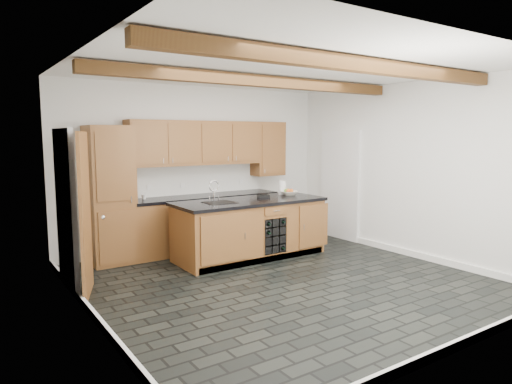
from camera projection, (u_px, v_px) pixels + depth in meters
ground at (284, 281)px, 6.16m from camera, size 5.00×5.00×0.00m
room_shell at (257, 166)px, 6.36m from camera, size 5.01×5.00×5.00m
back_cabinetry at (186, 194)px, 7.67m from camera, size 3.65×0.62×2.20m
island at (251, 229)px, 7.33m from camera, size 2.48×0.96×0.93m
faucet at (219, 200)px, 7.00m from camera, size 0.45×0.40×0.34m
kitchen_scale at (263, 196)px, 7.56m from camera, size 0.22×0.17×0.06m
fruit_bowl at (289, 193)px, 7.85m from camera, size 0.38×0.38×0.07m
fruit_cluster at (289, 191)px, 7.84m from camera, size 0.16×0.17×0.07m
paper_towel at (282, 188)px, 7.94m from camera, size 0.13×0.13×0.24m
mug at (144, 197)px, 7.34m from camera, size 0.09×0.09×0.08m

